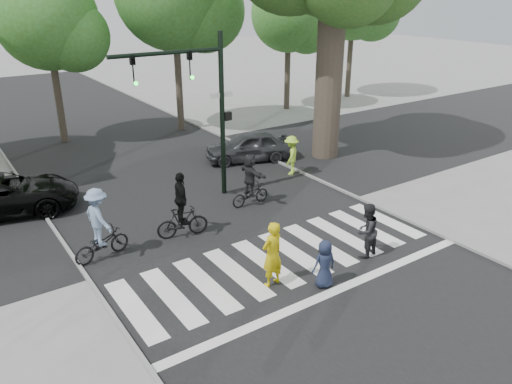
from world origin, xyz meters
The scene contains 19 objects.
ground centered at (0.00, 0.00, 0.00)m, with size 120.00×120.00×0.00m, color gray.
road_stem centered at (0.00, 5.00, 0.01)m, with size 10.00×70.00×0.01m, color black.
road_cross centered at (0.00, 8.00, 0.01)m, with size 70.00×10.00×0.01m, color black.
curb_left centered at (-5.05, 5.00, 0.05)m, with size 0.10×70.00×0.10m, color gray.
curb_right centered at (5.05, 5.00, 0.05)m, with size 0.10×70.00×0.10m, color gray.
crosswalk centered at (0.00, 0.66, 0.01)m, with size 10.00×3.85×0.01m.
traffic_signal centered at (0.35, 6.20, 3.90)m, with size 4.45×0.29×6.00m.
bg_tree_2 centered at (-1.76, 16.62, 5.78)m, with size 5.04×4.80×8.40m.
bg_tree_4 centered at (12.23, 16.12, 5.64)m, with size 4.83×4.60×8.15m.
bg_tree_5 centered at (18.27, 16.69, 6.36)m, with size 5.67×5.40×9.30m.
pedestrian_woman centered at (-1.03, 0.01, 0.92)m, with size 0.67×0.44×1.84m, color gold.
pedestrian_child centered at (0.06, -0.82, 0.67)m, with size 0.65×0.43×1.34m, color #1B223A.
pedestrian_adult centered at (2.13, -0.30, 0.84)m, with size 0.81×0.63×1.67m, color black.
cyclist_left centered at (-4.30, 3.95, 0.95)m, with size 1.81×1.23×2.18m.
cyclist_mid centered at (-1.73, 3.86, 0.89)m, with size 1.71×1.07×2.16m.
cyclist_right centered at (1.43, 4.73, 0.87)m, with size 1.54×1.43×1.94m.
car_suv centered at (-6.17, 8.95, 0.71)m, with size 2.37×5.14×1.43m, color black.
car_grey centered at (4.16, 8.94, 0.68)m, with size 1.60×3.97×1.35m, color #333438.
bystander_hivis centered at (4.64, 6.44, 0.83)m, with size 1.07×0.62×1.66m, color #A7DB38.
Camera 1 is at (-7.82, -9.18, 7.39)m, focal length 35.00 mm.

